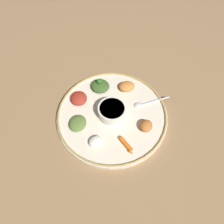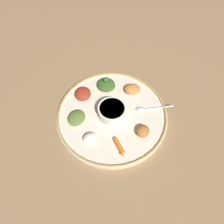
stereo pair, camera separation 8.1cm
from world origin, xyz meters
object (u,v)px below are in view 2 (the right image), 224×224
(center_bowl, at_px, (112,111))
(spoon, at_px, (149,109))
(carrot_near_spoon, at_px, (119,148))
(greens_pile, at_px, (107,84))

(center_bowl, height_order, spoon, center_bowl)
(spoon, height_order, carrot_near_spoon, carrot_near_spoon)
(greens_pile, bearing_deg, carrot_near_spoon, -91.31)
(center_bowl, bearing_deg, spoon, -1.72)
(carrot_near_spoon, bearing_deg, greens_pile, 88.69)
(center_bowl, relative_size, carrot_near_spoon, 1.40)
(spoon, bearing_deg, carrot_near_spoon, -136.65)
(spoon, distance_m, carrot_near_spoon, 0.21)
(greens_pile, distance_m, carrot_near_spoon, 0.29)
(center_bowl, xyz_separation_m, spoon, (0.15, -0.00, -0.02))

